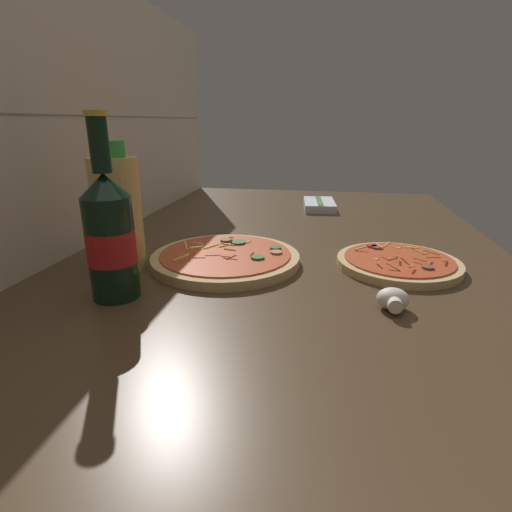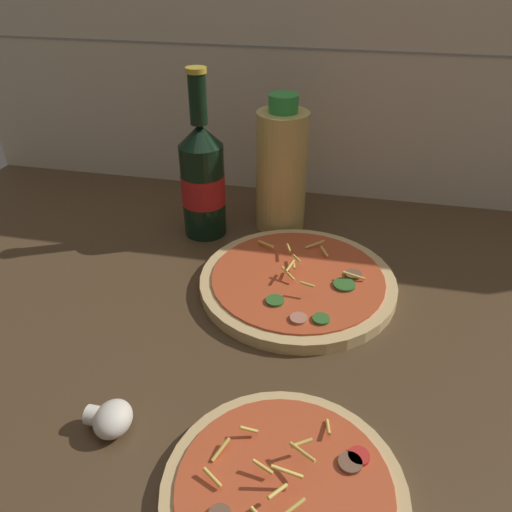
{
  "view_description": "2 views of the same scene",
  "coord_description": "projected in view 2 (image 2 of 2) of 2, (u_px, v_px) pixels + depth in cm",
  "views": [
    {
      "loc": [
        -80.08,
        -6.39,
        28.9
      ],
      "look_at": [
        -14.95,
        5.09,
        6.47
      ],
      "focal_mm": 28.0,
      "sensor_mm": 36.0,
      "label": 1
    },
    {
      "loc": [
        -2.06,
        -47.5,
        46.63
      ],
      "look_at": [
        -13.71,
        6.61,
        10.95
      ],
      "focal_mm": 35.0,
      "sensor_mm": 36.0,
      "label": 2
    }
  ],
  "objects": [
    {
      "name": "pizza_far",
      "position": [
        298.0,
        282.0,
        0.74
      ],
      "size": [
        28.81,
        28.81,
        4.42
      ],
      "color": "tan",
      "rests_on": "counter_slab"
    },
    {
      "name": "beer_bottle",
      "position": [
        203.0,
        179.0,
        0.83
      ],
      "size": [
        7.37,
        7.37,
        27.83
      ],
      "color": "black",
      "rests_on": "counter_slab"
    },
    {
      "name": "counter_slab",
      "position": [
        351.0,
        360.0,
        0.63
      ],
      "size": [
        160.0,
        90.0,
        2.5
      ],
      "color": "#4C3823",
      "rests_on": "ground"
    },
    {
      "name": "tile_backsplash",
      "position": [
        382.0,
        51.0,
        0.85
      ],
      "size": [
        160.0,
        1.13,
        60.0
      ],
      "color": "beige",
      "rests_on": "ground"
    },
    {
      "name": "oil_bottle",
      "position": [
        282.0,
        169.0,
        0.85
      ],
      "size": [
        8.66,
        8.66,
        23.23
      ],
      "color": "#D6B766",
      "rests_on": "counter_slab"
    },
    {
      "name": "pizza_near",
      "position": [
        284.0,
        491.0,
        0.46
      ],
      "size": [
        22.86,
        22.86,
        4.44
      ],
      "color": "tan",
      "rests_on": "counter_slab"
    },
    {
      "name": "mushroom_left",
      "position": [
        111.0,
        419.0,
        0.52
      ],
      "size": [
        4.89,
        4.66,
        3.26
      ],
      "color": "white",
      "rests_on": "counter_slab"
    }
  ]
}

